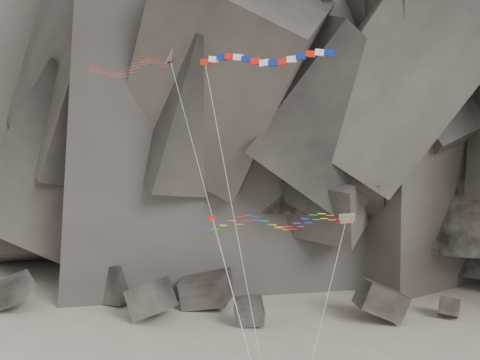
% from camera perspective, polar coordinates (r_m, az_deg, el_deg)
% --- Properties ---
extents(headland, '(110.00, 70.00, 84.00)m').
position_cam_1_polar(headland, '(111.99, 6.31, 13.41)').
color(headland, '#504941').
rests_on(headland, ground).
extents(boulder_field, '(85.35, 14.40, 7.70)m').
position_cam_1_polar(boulder_field, '(79.83, -0.47, -12.41)').
color(boulder_field, '#47423F').
rests_on(boulder_field, ground).
extents(delta_kite, '(19.65, 11.25, 32.45)m').
position_cam_1_polar(delta_kite, '(50.48, -12.21, 11.62)').
color(delta_kite, red).
rests_on(delta_kite, ground).
extents(banner_kite, '(10.30, 5.16, 31.10)m').
position_cam_1_polar(banner_kite, '(40.62, 2.61, 12.53)').
color(banner_kite, red).
rests_on(banner_kite, ground).
extents(parafoil_kite, '(12.67, 5.16, 18.97)m').
position_cam_1_polar(parafoil_kite, '(41.81, 2.81, -4.45)').
color(parafoil_kite, '#BED40B').
rests_on(parafoil_kite, ground).
extents(pennant_kite, '(6.69, 5.20, 18.36)m').
position_cam_1_polar(pennant_kite, '(42.68, -1.53, -9.57)').
color(pennant_kite, red).
rests_on(pennant_kite, ground).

